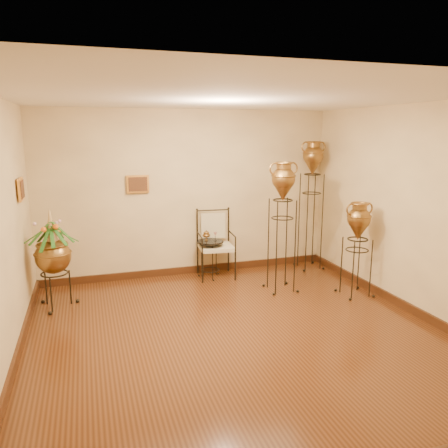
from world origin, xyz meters
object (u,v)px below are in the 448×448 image
object	(u,v)px
amphora_mid	(282,226)
armchair	(216,244)
planter_urn	(53,252)
side_table	(210,258)
amphora_tall	(311,204)

from	to	relation	value
amphora_mid	armchair	size ratio (longest dim) A/B	1.78
planter_urn	armchair	size ratio (longest dim) A/B	1.27
planter_urn	side_table	size ratio (longest dim) A/B	1.78
armchair	amphora_mid	bearing A→B (deg)	-43.96
amphora_tall	side_table	xyz separation A→B (m)	(-1.88, 0.00, -0.84)
planter_urn	amphora_mid	bearing A→B (deg)	-5.69
amphora_tall	armchair	bearing A→B (deg)	180.00
planter_urn	amphora_tall	bearing A→B (deg)	7.65
amphora_mid	armchair	world-z (taller)	amphora_mid
planter_urn	armchair	distance (m)	2.60
amphora_mid	side_table	bearing A→B (deg)	134.45
amphora_tall	armchair	world-z (taller)	amphora_tall
amphora_mid	planter_urn	xyz separation A→B (m)	(-3.31, 0.33, -0.22)
amphora_tall	side_table	bearing A→B (deg)	179.98
planter_urn	armchair	world-z (taller)	planter_urn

